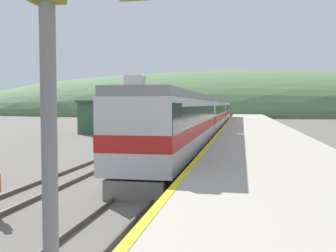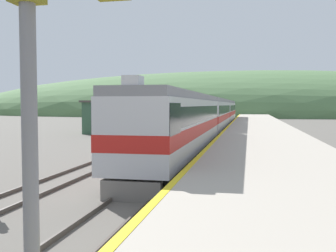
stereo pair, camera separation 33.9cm
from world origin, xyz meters
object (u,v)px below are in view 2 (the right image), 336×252
express_train_lead_car (180,124)px  carriage_second (213,115)px  signal_mast_main (26,16)px  carriage_third (225,112)px

express_train_lead_car → carriage_second: 22.75m
express_train_lead_car → signal_mast_main: 19.76m
express_train_lead_car → signal_mast_main: signal_mast_main is taller
express_train_lead_car → signal_mast_main: (1.50, -19.57, 2.31)m
carriage_third → signal_mast_main: (1.50, -64.90, 2.33)m
carriage_third → express_train_lead_car: bearing=-90.0°
express_train_lead_car → carriage_third: 45.34m
carriage_second → carriage_third: 22.59m
carriage_second → carriage_third: bearing=90.0°
express_train_lead_car → carriage_second: bearing=90.0°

